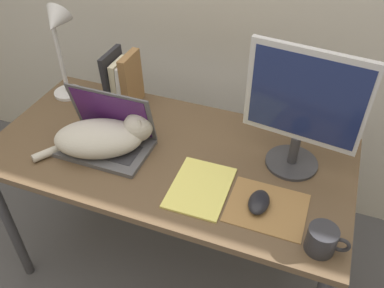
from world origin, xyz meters
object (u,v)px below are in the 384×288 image
(mug, at_px, (322,240))
(external_monitor, at_px, (303,108))
(cat, at_px, (104,137))
(notepad, at_px, (200,187))
(computer_mouse, at_px, (259,202))
(laptop, at_px, (107,137))
(desk_lamp, at_px, (58,38))
(book_row, at_px, (123,80))

(mug, bearing_deg, external_monitor, 112.89)
(cat, distance_m, notepad, 0.43)
(external_monitor, relative_size, computer_mouse, 4.18)
(laptop, relative_size, desk_lamp, 0.78)
(computer_mouse, bearing_deg, mug, -25.13)
(laptop, distance_m, external_monitor, 0.75)
(cat, distance_m, mug, 0.86)
(desk_lamp, bearing_deg, external_monitor, -4.72)
(notepad, relative_size, mug, 2.06)
(notepad, bearing_deg, external_monitor, 40.97)
(computer_mouse, relative_size, desk_lamp, 0.25)
(cat, bearing_deg, mug, -11.87)
(external_monitor, bearing_deg, desk_lamp, 175.28)
(laptop, relative_size, cat, 0.86)
(notepad, bearing_deg, mug, -14.60)
(mug, bearing_deg, notepad, 165.40)
(laptop, xyz_separation_m, mug, (0.85, -0.20, -0.00))
(cat, xyz_separation_m, book_row, (-0.09, 0.33, 0.05))
(external_monitor, bearing_deg, laptop, -167.76)
(laptop, distance_m, computer_mouse, 0.64)
(external_monitor, xyz_separation_m, desk_lamp, (-1.03, 0.09, 0.04))
(laptop, distance_m, book_row, 0.32)
(external_monitor, distance_m, desk_lamp, 1.04)
(cat, relative_size, mug, 3.15)
(mug, bearing_deg, computer_mouse, 154.87)
(computer_mouse, bearing_deg, cat, 173.09)
(external_monitor, xyz_separation_m, notepad, (-0.28, -0.24, -0.25))
(mug, bearing_deg, cat, 168.13)
(cat, xyz_separation_m, computer_mouse, (0.63, -0.08, -0.05))
(external_monitor, height_order, desk_lamp, external_monitor)
(book_row, height_order, desk_lamp, desk_lamp)
(computer_mouse, height_order, notepad, computer_mouse)
(computer_mouse, distance_m, book_row, 0.83)
(desk_lamp, height_order, notepad, desk_lamp)
(laptop, distance_m, notepad, 0.43)
(external_monitor, bearing_deg, computer_mouse, -104.75)
(external_monitor, xyz_separation_m, book_row, (-0.79, 0.15, -0.15))
(cat, distance_m, book_row, 0.35)
(notepad, bearing_deg, book_row, 141.86)
(laptop, height_order, computer_mouse, laptop)
(external_monitor, height_order, book_row, external_monitor)
(cat, distance_m, computer_mouse, 0.64)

